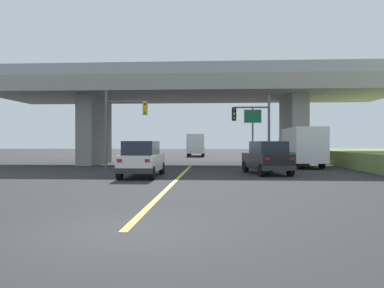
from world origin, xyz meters
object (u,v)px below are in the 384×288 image
at_px(suv_crossing, 267,158).
at_px(traffic_signal_nearside, 256,124).
at_px(suv_lead, 142,159).
at_px(highway_sign, 253,124).
at_px(semi_truck_distant, 196,145).
at_px(box_truck, 301,147).
at_px(traffic_signal_farside, 120,120).

height_order(suv_crossing, traffic_signal_nearside, traffic_signal_nearside).
height_order(suv_lead, highway_sign, highway_sign).
distance_m(suv_lead, suv_crossing, 7.65).
distance_m(highway_sign, semi_truck_distant, 24.13).
bearing_deg(suv_crossing, box_truck, 50.98).
relative_size(box_truck, traffic_signal_nearside, 1.42).
height_order(traffic_signal_farside, semi_truck_distant, traffic_signal_farside).
xyz_separation_m(highway_sign, semi_truck_distant, (-5.72, 23.37, -1.81)).
distance_m(suv_lead, box_truck, 14.37).
bearing_deg(suv_crossing, traffic_signal_farside, 150.09).
bearing_deg(suv_lead, semi_truck_distant, 87.51).
height_order(suv_lead, suv_crossing, same).
xyz_separation_m(traffic_signal_nearside, traffic_signal_farside, (-9.78, -0.26, 0.29)).
distance_m(box_truck, highway_sign, 4.26).
height_order(box_truck, highway_sign, highway_sign).
bearing_deg(suv_crossing, highway_sign, 80.18).
bearing_deg(highway_sign, suv_crossing, -88.65).
xyz_separation_m(box_truck, traffic_signal_nearside, (-3.95, -3.30, 1.65)).
bearing_deg(box_truck, semi_truck_distant, 112.24).
xyz_separation_m(box_truck, traffic_signal_farside, (-13.72, -3.57, 1.94)).
relative_size(suv_lead, box_truck, 0.64).
height_order(suv_lead, semi_truck_distant, semi_truck_distant).
xyz_separation_m(suv_crossing, box_truck, (3.68, 6.97, 0.61)).
relative_size(suv_crossing, traffic_signal_farside, 0.84).
relative_size(suv_crossing, traffic_signal_nearside, 0.90).
bearing_deg(box_truck, suv_lead, -139.94).
relative_size(suv_crossing, semi_truck_distant, 0.71).
xyz_separation_m(box_truck, semi_truck_distant, (-9.57, 23.40, 0.01)).
bearing_deg(suv_lead, box_truck, 40.06).
distance_m(suv_crossing, semi_truck_distant, 30.94).
bearing_deg(traffic_signal_nearside, box_truck, 39.94).
xyz_separation_m(traffic_signal_nearside, highway_sign, (0.10, 3.34, 0.18)).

